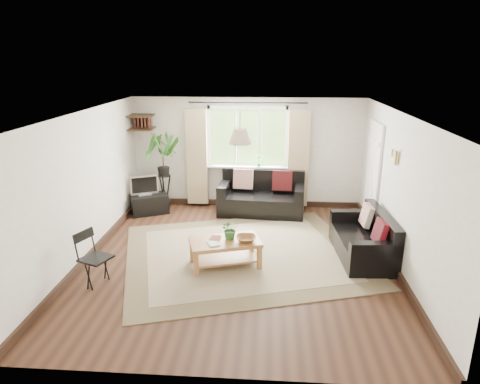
# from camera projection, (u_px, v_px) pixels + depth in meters

# --- Properties ---
(floor) EXTENTS (5.50, 5.50, 0.00)m
(floor) POSITION_uv_depth(u_px,v_px,m) (238.00, 259.00, 7.10)
(floor) COLOR black
(floor) RESTS_ON ground
(ceiling) EXTENTS (5.50, 5.50, 0.00)m
(ceiling) POSITION_uv_depth(u_px,v_px,m) (238.00, 114.00, 6.37)
(ceiling) COLOR white
(ceiling) RESTS_ON floor
(wall_back) EXTENTS (5.00, 0.02, 2.40)m
(wall_back) POSITION_uv_depth(u_px,v_px,m) (248.00, 153.00, 9.35)
(wall_back) COLOR beige
(wall_back) RESTS_ON floor
(wall_front) EXTENTS (5.00, 0.02, 2.40)m
(wall_front) POSITION_uv_depth(u_px,v_px,m) (217.00, 276.00, 4.12)
(wall_front) COLOR beige
(wall_front) RESTS_ON floor
(wall_left) EXTENTS (0.02, 5.50, 2.40)m
(wall_left) POSITION_uv_depth(u_px,v_px,m) (84.00, 187.00, 6.90)
(wall_left) COLOR beige
(wall_left) RESTS_ON floor
(wall_right) EXTENTS (0.02, 5.50, 2.40)m
(wall_right) POSITION_uv_depth(u_px,v_px,m) (400.00, 194.00, 6.56)
(wall_right) COLOR beige
(wall_right) RESTS_ON floor
(rug) EXTENTS (4.67, 4.29, 0.02)m
(rug) POSITION_uv_depth(u_px,v_px,m) (244.00, 254.00, 7.27)
(rug) COLOR #BEB093
(rug) RESTS_ON floor
(window) EXTENTS (2.50, 0.16, 2.16)m
(window) POSITION_uv_depth(u_px,v_px,m) (248.00, 138.00, 9.20)
(window) COLOR white
(window) RESTS_ON wall_back
(door) EXTENTS (0.06, 0.96, 2.06)m
(door) POSITION_uv_depth(u_px,v_px,m) (372.00, 177.00, 8.24)
(door) COLOR silver
(door) RESTS_ON wall_right
(corner_shelf) EXTENTS (0.50, 0.50, 0.34)m
(corner_shelf) POSITION_uv_depth(u_px,v_px,m) (141.00, 122.00, 9.05)
(corner_shelf) COLOR black
(corner_shelf) RESTS_ON wall_back
(pendant_lamp) EXTENTS (0.36, 0.36, 0.54)m
(pendant_lamp) POSITION_uv_depth(u_px,v_px,m) (240.00, 133.00, 6.86)
(pendant_lamp) COLOR beige
(pendant_lamp) RESTS_ON ceiling
(wall_sconce) EXTENTS (0.12, 0.12, 0.28)m
(wall_sconce) POSITION_uv_depth(u_px,v_px,m) (394.00, 155.00, 6.69)
(wall_sconce) COLOR beige
(wall_sconce) RESTS_ON wall_right
(sofa_back) EXTENTS (1.86, 1.04, 0.84)m
(sofa_back) POSITION_uv_depth(u_px,v_px,m) (262.00, 194.00, 9.08)
(sofa_back) COLOR black
(sofa_back) RESTS_ON floor
(sofa_right) EXTENTS (1.61, 0.89, 0.73)m
(sofa_right) POSITION_uv_depth(u_px,v_px,m) (362.00, 236.00, 7.09)
(sofa_right) COLOR black
(sofa_right) RESTS_ON floor
(coffee_table) EXTENTS (1.22, 0.90, 0.45)m
(coffee_table) POSITION_uv_depth(u_px,v_px,m) (225.00, 253.00, 6.81)
(coffee_table) COLOR olive
(coffee_table) RESTS_ON floor
(table_plant) EXTENTS (0.39, 0.37, 0.33)m
(table_plant) POSITION_uv_depth(u_px,v_px,m) (230.00, 229.00, 6.76)
(table_plant) COLOR #2F6126
(table_plant) RESTS_ON coffee_table
(bowl) EXTENTS (0.34, 0.34, 0.08)m
(bowl) POSITION_uv_depth(u_px,v_px,m) (246.00, 239.00, 6.71)
(bowl) COLOR brown
(bowl) RESTS_ON coffee_table
(book_a) EXTENTS (0.25, 0.27, 0.02)m
(book_a) POSITION_uv_depth(u_px,v_px,m) (208.00, 244.00, 6.58)
(book_a) COLOR white
(book_a) RESTS_ON coffee_table
(book_b) EXTENTS (0.19, 0.24, 0.02)m
(book_b) POSITION_uv_depth(u_px,v_px,m) (210.00, 238.00, 6.80)
(book_b) COLOR brown
(book_b) RESTS_ON coffee_table
(tv_stand) EXTENTS (0.87, 0.71, 0.41)m
(tv_stand) POSITION_uv_depth(u_px,v_px,m) (150.00, 204.00, 9.14)
(tv_stand) COLOR black
(tv_stand) RESTS_ON floor
(tv) EXTENTS (0.61, 0.43, 0.45)m
(tv) POSITION_uv_depth(u_px,v_px,m) (144.00, 185.00, 9.02)
(tv) COLOR #A5A5AA
(tv) RESTS_ON tv_stand
(palm_stand) EXTENTS (0.73, 0.73, 1.68)m
(palm_stand) POSITION_uv_depth(u_px,v_px,m) (164.00, 172.00, 9.21)
(palm_stand) COLOR black
(palm_stand) RESTS_ON floor
(folding_chair) EXTENTS (0.55, 0.55, 0.82)m
(folding_chair) POSITION_uv_depth(u_px,v_px,m) (96.00, 259.00, 6.20)
(folding_chair) COLOR black
(folding_chair) RESTS_ON floor
(sill_plant) EXTENTS (0.14, 0.10, 0.27)m
(sill_plant) POSITION_uv_depth(u_px,v_px,m) (259.00, 161.00, 9.26)
(sill_plant) COLOR #2D6023
(sill_plant) RESTS_ON window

